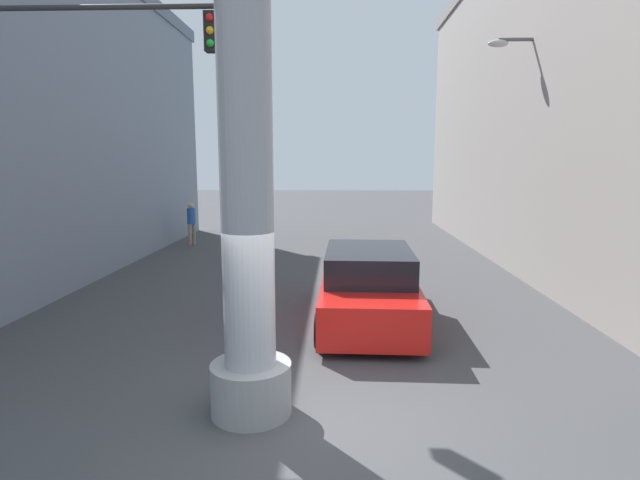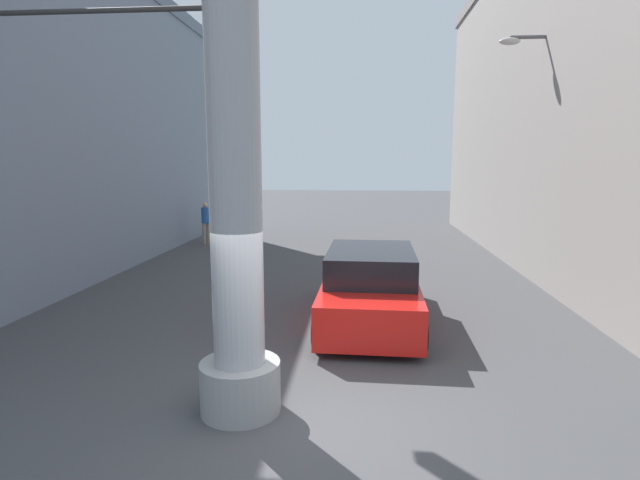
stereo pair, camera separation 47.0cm
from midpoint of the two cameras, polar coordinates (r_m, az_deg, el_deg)
name	(u,v)px [view 1 (the left image)]	position (r m, az deg, el deg)	size (l,w,h in m)	color
ground_plane	(327,266)	(16.35, -0.01, -3.04)	(88.35, 88.35, 0.00)	#424244
building_right	(626,101)	(20.23, 31.04, 13.50)	(9.01, 21.36, 10.86)	gray
street_lamp	(551,134)	(15.67, 24.07, 10.97)	(2.31, 0.28, 6.87)	#59595E
traffic_light_mast	(55,106)	(11.05, -29.15, 13.25)	(5.61, 0.32, 6.28)	#333333
car_lead	(368,287)	(10.78, 4.29, -5.35)	(2.16, 4.81, 1.56)	black
palm_tree_far_right	(471,135)	(27.21, 16.44, 11.49)	(3.01, 3.07, 7.41)	brown
pedestrian_far_left	(191,221)	(21.05, -15.11, 2.16)	(0.48, 0.48, 1.75)	gray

